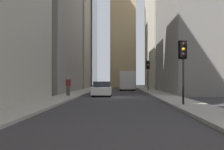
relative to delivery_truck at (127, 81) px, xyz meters
The scene contains 14 objects.
ground_plane 19.75m from the delivery_truck, behind, with size 135.00×135.00×0.00m, color #302D30.
sidewalk_right 20.56m from the delivery_truck, 163.29° to the left, with size 90.00×2.20×0.14m, color gray.
sidewalk_left 19.94m from the delivery_truck, behind, with size 90.00×2.20×0.14m, color gray.
building_left_far 19.74m from the delivery_truck, 41.52° to the right, with size 19.16×10.50×30.99m.
building_left_midfar 16.39m from the delivery_truck, 139.32° to the right, with size 18.45×10.00×19.59m.
building_right_far 21.02m from the delivery_truck, 47.79° to the left, with size 13.97×10.50×29.69m.
building_right_midfar 17.98m from the delivery_truck, 125.58° to the left, with size 19.91×10.00×23.46m.
church_spire 24.54m from the delivery_truck, ahead, with size 5.77×5.77×33.38m.
delivery_truck is the anchor object (origin of this frame).
sedan_white 18.23m from the delivery_truck, behind, with size 4.30×1.78×1.42m.
traffic_light_foreground 30.14m from the delivery_truck, behind, with size 0.43×0.52×3.76m.
traffic_light_midblock 7.02m from the delivery_truck, 157.51° to the right, with size 0.43×0.52×3.96m.
pedestrian 20.80m from the delivery_truck, 163.96° to the left, with size 0.26×0.44×1.73m.
discarded_bottle 23.93m from the delivery_truck, 167.78° to the left, with size 0.07×0.07×0.27m.
Camera 1 is at (-29.14, -0.37, 1.57)m, focal length 51.36 mm.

